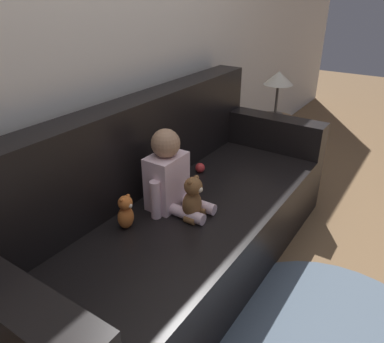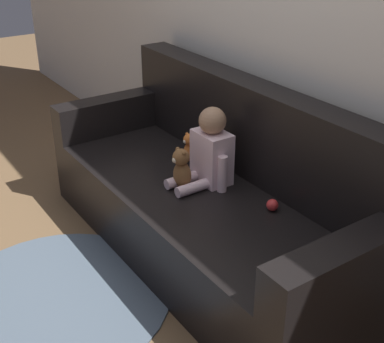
{
  "view_description": "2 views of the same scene",
  "coord_description": "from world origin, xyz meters",
  "px_view_note": "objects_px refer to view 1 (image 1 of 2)",
  "views": [
    {
      "loc": [
        -1.39,
        -0.97,
        1.47
      ],
      "look_at": [
        -0.03,
        -0.06,
        0.65
      ],
      "focal_mm": 35.0,
      "sensor_mm": 36.0,
      "label": 1
    },
    {
      "loc": [
        2.05,
        -1.47,
        1.8
      ],
      "look_at": [
        -0.06,
        -0.03,
        0.5
      ],
      "focal_mm": 50.0,
      "sensor_mm": 36.0,
      "label": 2
    }
  ],
  "objects_px": {
    "person_baby": "(169,176)",
    "plush_toy_side": "(126,212)",
    "couch": "(176,217)",
    "side_table": "(277,99)",
    "teddy_bear_brown": "(193,199)",
    "toy_ball": "(200,168)"
  },
  "relations": [
    {
      "from": "teddy_bear_brown",
      "to": "couch",
      "type": "bearing_deg",
      "value": 65.95
    },
    {
      "from": "side_table",
      "to": "plush_toy_side",
      "type": "bearing_deg",
      "value": 177.45
    },
    {
      "from": "teddy_bear_brown",
      "to": "side_table",
      "type": "bearing_deg",
      "value": 5.99
    },
    {
      "from": "person_baby",
      "to": "teddy_bear_brown",
      "type": "relative_size",
      "value": 1.87
    },
    {
      "from": "plush_toy_side",
      "to": "toy_ball",
      "type": "distance_m",
      "value": 0.7
    },
    {
      "from": "couch",
      "to": "side_table",
      "type": "bearing_deg",
      "value": -0.64
    },
    {
      "from": "couch",
      "to": "teddy_bear_brown",
      "type": "relative_size",
      "value": 9.43
    },
    {
      "from": "teddy_bear_brown",
      "to": "toy_ball",
      "type": "height_order",
      "value": "teddy_bear_brown"
    },
    {
      "from": "couch",
      "to": "person_baby",
      "type": "distance_m",
      "value": 0.28
    },
    {
      "from": "side_table",
      "to": "couch",
      "type": "bearing_deg",
      "value": 179.36
    },
    {
      "from": "toy_ball",
      "to": "side_table",
      "type": "xyz_separation_m",
      "value": [
        0.93,
        -0.1,
        0.24
      ]
    },
    {
      "from": "toy_ball",
      "to": "person_baby",
      "type": "bearing_deg",
      "value": -169.07
    },
    {
      "from": "person_baby",
      "to": "plush_toy_side",
      "type": "distance_m",
      "value": 0.29
    },
    {
      "from": "plush_toy_side",
      "to": "side_table",
      "type": "distance_m",
      "value": 1.64
    },
    {
      "from": "couch",
      "to": "person_baby",
      "type": "xyz_separation_m",
      "value": [
        -0.04,
        0.0,
        0.27
      ]
    },
    {
      "from": "couch",
      "to": "plush_toy_side",
      "type": "height_order",
      "value": "couch"
    },
    {
      "from": "person_baby",
      "to": "toy_ball",
      "type": "distance_m",
      "value": 0.46
    },
    {
      "from": "teddy_bear_brown",
      "to": "toy_ball",
      "type": "distance_m",
      "value": 0.52
    },
    {
      "from": "person_baby",
      "to": "toy_ball",
      "type": "bearing_deg",
      "value": 10.93
    },
    {
      "from": "person_baby",
      "to": "side_table",
      "type": "height_order",
      "value": "side_table"
    },
    {
      "from": "plush_toy_side",
      "to": "side_table",
      "type": "relative_size",
      "value": 0.2
    },
    {
      "from": "person_baby",
      "to": "teddy_bear_brown",
      "type": "distance_m",
      "value": 0.18
    }
  ]
}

